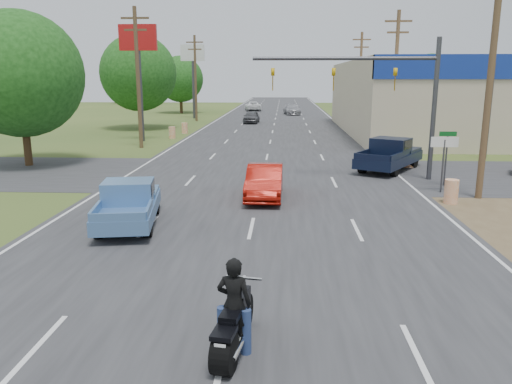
# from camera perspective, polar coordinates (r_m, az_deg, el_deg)

# --- Properties ---
(ground) EXTENTS (200.00, 200.00, 0.00)m
(ground) POSITION_cam_1_polar(r_m,az_deg,el_deg) (9.87, -3.70, -17.91)
(ground) COLOR #354D1E
(ground) RESTS_ON ground
(main_road) EXTENTS (15.00, 180.00, 0.02)m
(main_road) POSITION_cam_1_polar(r_m,az_deg,el_deg) (48.69, 1.90, 6.91)
(main_road) COLOR #2D2D30
(main_road) RESTS_ON ground
(cross_road) EXTENTS (120.00, 10.00, 0.02)m
(cross_road) POSITION_cam_1_polar(r_m,az_deg,el_deg) (26.91, 0.83, 2.07)
(cross_road) COLOR #2D2D30
(cross_road) RESTS_ON ground
(utility_pole_1) EXTENTS (2.00, 0.28, 10.00)m
(utility_pole_1) POSITION_cam_1_polar(r_m,az_deg,el_deg) (23.02, 25.27, 12.34)
(utility_pole_1) COLOR #4C3823
(utility_pole_1) RESTS_ON ground
(utility_pole_2) EXTENTS (2.00, 0.28, 10.00)m
(utility_pole_2) POSITION_cam_1_polar(r_m,az_deg,el_deg) (40.31, 15.64, 12.78)
(utility_pole_2) COLOR #4C3823
(utility_pole_2) RESTS_ON ground
(utility_pole_3) EXTENTS (2.00, 0.28, 10.00)m
(utility_pole_3) POSITION_cam_1_polar(r_m,az_deg,el_deg) (58.03, 11.82, 12.86)
(utility_pole_3) COLOR #4C3823
(utility_pole_3) RESTS_ON ground
(utility_pole_5) EXTENTS (2.00, 0.28, 10.00)m
(utility_pole_5) POSITION_cam_1_polar(r_m,az_deg,el_deg) (37.92, -13.36, 12.93)
(utility_pole_5) COLOR #4C3823
(utility_pole_5) RESTS_ON ground
(utility_pole_6) EXTENTS (2.00, 0.28, 10.00)m
(utility_pole_6) POSITION_cam_1_polar(r_m,az_deg,el_deg) (61.33, -6.93, 13.01)
(utility_pole_6) COLOR #4C3823
(utility_pole_6) RESTS_ON ground
(tree_0) EXTENTS (7.14, 7.14, 8.84)m
(tree_0) POSITION_cam_1_polar(r_m,az_deg,el_deg) (32.17, -25.37, 12.04)
(tree_0) COLOR #422D19
(tree_0) RESTS_ON ground
(tree_1) EXTENTS (7.56, 7.56, 9.36)m
(tree_1) POSITION_cam_1_polar(r_m,az_deg,el_deg) (52.48, -13.30, 13.09)
(tree_1) COLOR #422D19
(tree_1) RESTS_ON ground
(tree_2) EXTENTS (6.72, 6.72, 8.32)m
(tree_2) POSITION_cam_1_polar(r_m,az_deg,el_deg) (75.97, -8.64, 12.64)
(tree_2) COLOR #422D19
(tree_2) RESTS_ON ground
(tree_5) EXTENTS (7.98, 7.98, 9.88)m
(tree_5) POSITION_cam_1_polar(r_m,az_deg,el_deg) (107.39, 19.28, 12.60)
(tree_5) COLOR #422D19
(tree_5) RESTS_ON ground
(tree_6) EXTENTS (8.82, 8.82, 10.92)m
(tree_6) POSITION_cam_1_polar(r_m,az_deg,el_deg) (107.99, -13.93, 13.26)
(tree_6) COLOR #422D19
(tree_6) RESTS_ON ground
(barrel_0) EXTENTS (0.56, 0.56, 1.00)m
(barrel_0) POSITION_cam_1_polar(r_m,az_deg,el_deg) (22.03, 21.42, 0.05)
(barrel_0) COLOR orange
(barrel_0) RESTS_ON ground
(barrel_1) EXTENTS (0.56, 0.56, 1.00)m
(barrel_1) POSITION_cam_1_polar(r_m,az_deg,el_deg) (30.17, 17.22, 3.61)
(barrel_1) COLOR orange
(barrel_1) RESTS_ON ground
(barrel_2) EXTENTS (0.56, 0.56, 1.00)m
(barrel_2) POSITION_cam_1_polar(r_m,az_deg,el_deg) (43.72, -9.56, 6.71)
(barrel_2) COLOR orange
(barrel_2) RESTS_ON ground
(barrel_3) EXTENTS (0.56, 0.56, 1.00)m
(barrel_3) POSITION_cam_1_polar(r_m,az_deg,el_deg) (47.55, -8.16, 7.24)
(barrel_3) COLOR orange
(barrel_3) RESTS_ON ground
(pole_sign_left_near) EXTENTS (3.00, 0.35, 9.20)m
(pole_sign_left_near) POSITION_cam_1_polar(r_m,az_deg,el_deg) (42.09, -13.28, 15.42)
(pole_sign_left_near) COLOR #3F3F44
(pole_sign_left_near) RESTS_ON ground
(pole_sign_left_far) EXTENTS (3.00, 0.35, 9.20)m
(pole_sign_left_far) POSITION_cam_1_polar(r_m,az_deg,el_deg) (65.48, -7.25, 14.61)
(pole_sign_left_far) COLOR #3F3F44
(pole_sign_left_far) RESTS_ON ground
(lane_sign) EXTENTS (1.20, 0.08, 2.52)m
(lane_sign) POSITION_cam_1_polar(r_m,az_deg,el_deg) (23.73, 20.68, 4.41)
(lane_sign) COLOR #3F3F44
(lane_sign) RESTS_ON ground
(street_name_sign) EXTENTS (0.80, 0.08, 2.61)m
(street_name_sign) POSITION_cam_1_polar(r_m,az_deg,el_deg) (25.37, 20.93, 4.22)
(street_name_sign) COLOR #3F3F44
(street_name_sign) RESTS_ON ground
(signal_mast) EXTENTS (9.12, 0.40, 7.00)m
(signal_mast) POSITION_cam_1_polar(r_m,az_deg,el_deg) (25.86, 14.07, 11.94)
(signal_mast) COLOR #3F3F44
(signal_mast) RESTS_ON ground
(red_convertible) EXTENTS (1.55, 4.32, 1.42)m
(red_convertible) POSITION_cam_1_polar(r_m,az_deg,el_deg) (21.40, 1.00, 1.16)
(red_convertible) COLOR #910E06
(red_convertible) RESTS_ON ground
(motorcycle) EXTENTS (0.84, 2.38, 1.21)m
(motorcycle) POSITION_cam_1_polar(r_m,az_deg,el_deg) (9.57, -2.61, -15.26)
(motorcycle) COLOR black
(motorcycle) RESTS_ON ground
(rider) EXTENTS (0.71, 0.53, 1.78)m
(rider) POSITION_cam_1_polar(r_m,az_deg,el_deg) (9.47, -2.52, -13.17)
(rider) COLOR black
(rider) RESTS_ON ground
(blue_pickup) EXTENTS (2.58, 5.00, 1.58)m
(blue_pickup) POSITION_cam_1_polar(r_m,az_deg,el_deg) (18.05, -14.31, -1.16)
(blue_pickup) COLOR black
(blue_pickup) RESTS_ON ground
(navy_pickup) EXTENTS (4.62, 5.76, 1.81)m
(navy_pickup) POSITION_cam_1_polar(r_m,az_deg,el_deg) (29.01, 15.11, 4.22)
(navy_pickup) COLOR black
(navy_pickup) RESTS_ON ground
(distant_car_grey) EXTENTS (1.86, 4.23, 1.42)m
(distant_car_grey) POSITION_cam_1_polar(r_m,az_deg,el_deg) (58.15, -0.53, 8.57)
(distant_car_grey) COLOR #4C4D50
(distant_car_grey) RESTS_ON ground
(distant_car_silver) EXTENTS (2.65, 5.27, 1.47)m
(distant_car_silver) POSITION_cam_1_polar(r_m,az_deg,el_deg) (72.31, 4.13, 9.40)
(distant_car_silver) COLOR #A6A5AA
(distant_car_silver) RESTS_ON ground
(distant_car_white) EXTENTS (3.03, 5.42, 1.43)m
(distant_car_white) POSITION_cam_1_polar(r_m,az_deg,el_deg) (81.07, -0.36, 9.79)
(distant_car_white) COLOR white
(distant_car_white) RESTS_ON ground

